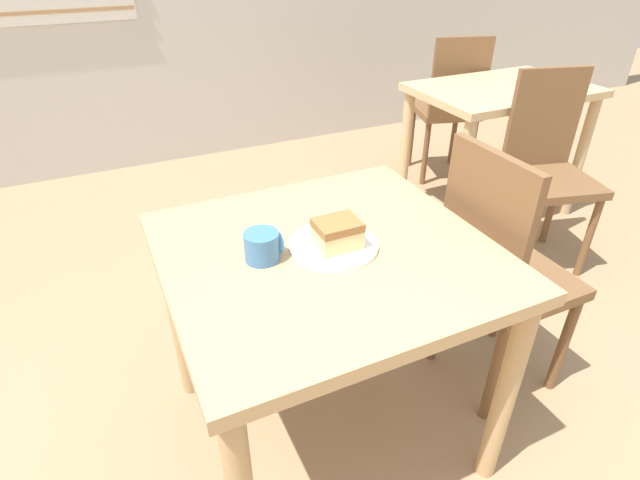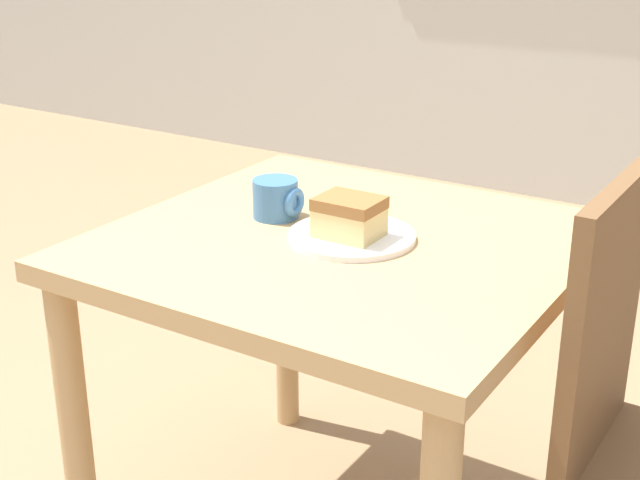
# 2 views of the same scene
# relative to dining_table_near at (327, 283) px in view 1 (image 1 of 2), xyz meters

# --- Properties ---
(dining_table_near) EXTENTS (0.87, 0.83, 0.73)m
(dining_table_near) POSITION_rel_dining_table_near_xyz_m (0.00, 0.00, 0.00)
(dining_table_near) COLOR tan
(dining_table_near) RESTS_ON ground_plane
(dining_table_far) EXTENTS (0.95, 0.62, 0.75)m
(dining_table_far) POSITION_rel_dining_table_near_xyz_m (1.56, 1.03, -0.00)
(dining_table_far) COLOR tan
(dining_table_far) RESTS_ON ground_plane
(chair_near_window) EXTENTS (0.38, 0.38, 0.94)m
(chair_near_window) POSITION_rel_dining_table_near_xyz_m (0.62, -0.04, -0.11)
(chair_near_window) COLOR brown
(chair_near_window) RESTS_ON ground_plane
(chair_far_corner) EXTENTS (0.46, 0.46, 0.94)m
(chair_far_corner) POSITION_rel_dining_table_near_xyz_m (1.43, 0.54, -0.11)
(chair_far_corner) COLOR brown
(chair_far_corner) RESTS_ON ground_plane
(chair_far_opposite) EXTENTS (0.47, 0.47, 0.94)m
(chair_far_opposite) POSITION_rel_dining_table_near_xyz_m (1.61, 1.52, -0.11)
(chair_far_opposite) COLOR brown
(chair_far_opposite) RESTS_ON ground_plane
(plate) EXTENTS (0.24, 0.24, 0.01)m
(plate) POSITION_rel_dining_table_near_xyz_m (0.02, 0.00, 0.12)
(plate) COLOR white
(plate) RESTS_ON dining_table_near
(cake_slice) EXTENTS (0.12, 0.10, 0.08)m
(cake_slice) POSITION_rel_dining_table_near_xyz_m (0.02, -0.01, 0.16)
(cake_slice) COLOR #E0C67F
(cake_slice) RESTS_ON plate
(coffee_mug) EXTENTS (0.10, 0.09, 0.08)m
(coffee_mug) POSITION_rel_dining_table_near_xyz_m (-0.17, 0.03, 0.15)
(coffee_mug) COLOR teal
(coffee_mug) RESTS_ON dining_table_near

